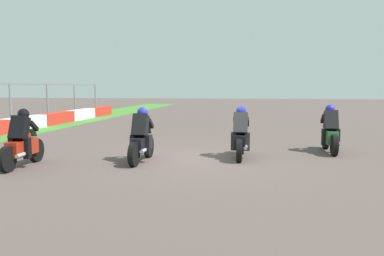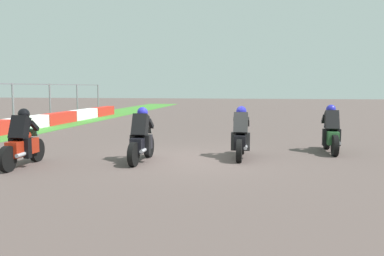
# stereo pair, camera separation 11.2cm
# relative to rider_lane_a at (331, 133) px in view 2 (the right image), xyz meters

# --- Properties ---
(ground_plane) EXTENTS (120.00, 120.00, 0.00)m
(ground_plane) POSITION_rel_rider_lane_a_xyz_m (-1.84, 4.10, -0.62)
(ground_plane) COLOR #544643
(rider_lane_a) EXTENTS (2.04, 0.54, 1.51)m
(rider_lane_a) POSITION_rel_rider_lane_a_xyz_m (0.00, 0.00, 0.00)
(rider_lane_a) COLOR black
(rider_lane_a) RESTS_ON ground_plane
(rider_lane_b) EXTENTS (2.04, 0.54, 1.51)m
(rider_lane_b) POSITION_rel_rider_lane_a_xyz_m (-1.43, 2.77, 0.00)
(rider_lane_b) COLOR black
(rider_lane_b) RESTS_ON ground_plane
(rider_lane_c) EXTENTS (2.04, 0.54, 1.51)m
(rider_lane_c) POSITION_rel_rider_lane_a_xyz_m (-2.45, 5.45, 0.00)
(rider_lane_c) COLOR black
(rider_lane_c) RESTS_ON ground_plane
(rider_lane_d) EXTENTS (2.04, 0.55, 1.51)m
(rider_lane_d) POSITION_rel_rider_lane_a_xyz_m (-3.59, 8.31, 0.00)
(rider_lane_d) COLOR black
(rider_lane_d) RESTS_ON ground_plane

